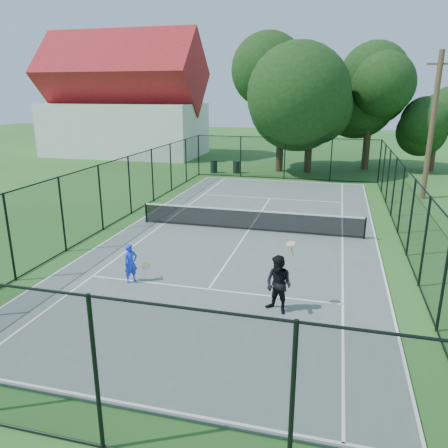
% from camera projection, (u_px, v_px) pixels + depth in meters
% --- Properties ---
extents(ground, '(120.00, 120.00, 0.00)m').
position_uv_depth(ground, '(249.00, 231.00, 19.75)').
color(ground, '#28591E').
extents(tennis_court, '(11.00, 24.00, 0.06)m').
position_uv_depth(tennis_court, '(249.00, 231.00, 19.75)').
color(tennis_court, '#53615C').
rests_on(tennis_court, ground).
extents(tennis_net, '(10.08, 0.08, 0.95)m').
position_uv_depth(tennis_net, '(249.00, 219.00, 19.59)').
color(tennis_net, black).
rests_on(tennis_net, tennis_court).
extents(fence, '(13.10, 26.10, 3.00)m').
position_uv_depth(fence, '(249.00, 199.00, 19.32)').
color(fence, black).
rests_on(fence, ground).
extents(tree_near_left, '(7.82, 7.82, 10.19)m').
position_uv_depth(tree_near_left, '(282.00, 89.00, 33.10)').
color(tree_near_left, '#332114').
rests_on(tree_near_left, ground).
extents(tree_near_mid, '(5.86, 5.86, 7.67)m').
position_uv_depth(tree_near_mid, '(311.00, 111.00, 33.17)').
color(tree_near_mid, '#332114').
rests_on(tree_near_mid, ground).
extents(tree_near_right, '(6.82, 6.82, 9.41)m').
position_uv_depth(tree_near_right, '(371.00, 93.00, 34.04)').
color(tree_near_right, '#332114').
rests_on(tree_near_right, ground).
extents(tree_far_right, '(4.33, 4.33, 5.73)m').
position_uv_depth(tree_far_right, '(436.00, 126.00, 34.09)').
color(tree_far_right, '#332114').
rests_on(tree_far_right, ground).
extents(building, '(15.30, 8.15, 11.87)m').
position_uv_depth(building, '(124.00, 104.00, 42.80)').
color(building, silver).
rests_on(building, ground).
extents(trash_bin_left, '(0.58, 0.58, 0.99)m').
position_uv_depth(trash_bin_left, '(214.00, 166.00, 34.08)').
color(trash_bin_left, black).
rests_on(trash_bin_left, ground).
extents(trash_bin_right, '(0.58, 0.58, 0.95)m').
position_uv_depth(trash_bin_right, '(236.00, 167.00, 33.96)').
color(trash_bin_right, black).
rests_on(trash_bin_right, ground).
extents(utility_pole, '(1.40, 0.30, 8.28)m').
position_uv_depth(utility_pole, '(432.00, 126.00, 24.79)').
color(utility_pole, '#4C3823').
rests_on(utility_pole, ground).
extents(player_blue, '(0.85, 0.57, 1.30)m').
position_uv_depth(player_blue, '(131.00, 263.00, 14.18)').
color(player_blue, '#1C3AEE').
rests_on(player_blue, tennis_court).
extents(player_black, '(1.01, 0.96, 2.02)m').
position_uv_depth(player_black, '(279.00, 284.00, 12.16)').
color(player_black, black).
rests_on(player_black, tennis_court).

